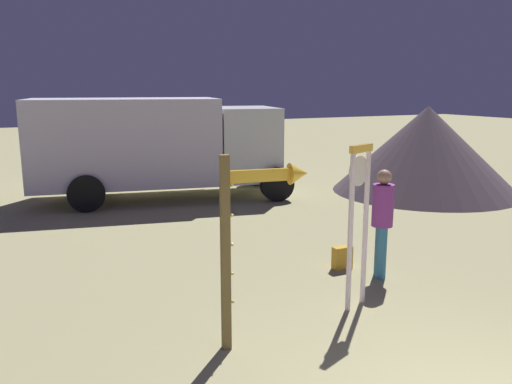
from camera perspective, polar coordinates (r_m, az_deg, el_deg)
standing_clock at (r=7.15m, az=11.17°, el=-1.85°), size 0.46×0.25×2.27m
arrow_sign at (r=5.90m, az=-0.20°, el=-2.81°), size 1.05×0.34×2.29m
person_near_clock at (r=8.46m, az=13.67°, el=-2.77°), size 0.34×0.34×1.75m
backpack at (r=8.93m, az=9.40°, el=-7.13°), size 0.34×0.19×0.38m
box_truck_near at (r=14.32m, az=-11.12°, el=5.31°), size 7.07×3.74×2.70m
dome_tent at (r=15.76m, az=18.13°, el=4.46°), size 5.24×5.24×2.47m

